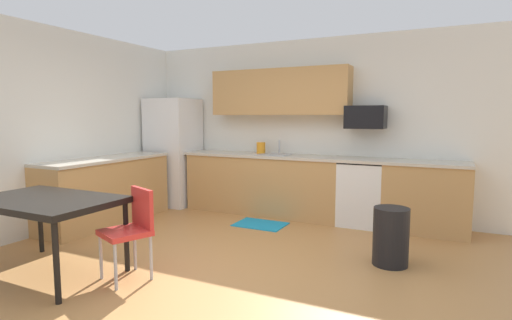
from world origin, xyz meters
TOP-DOWN VIEW (x-y plane):
  - ground_plane at (0.00, 0.00)m, footprint 12.00×12.00m
  - wall_back at (0.00, 2.65)m, footprint 5.80×0.10m
  - wall_left at (-2.65, 0.00)m, footprint 0.10×5.80m
  - cabinet_run_back at (-0.51, 2.30)m, footprint 2.48×0.60m
  - cabinet_run_back_right at (1.87, 2.30)m, footprint 1.07×0.60m
  - cabinet_run_left at (-2.30, 0.80)m, footprint 0.60×2.00m
  - countertop_back at (0.00, 2.30)m, footprint 4.80×0.64m
  - countertop_left at (-2.30, 0.80)m, footprint 0.64×2.00m
  - upper_cabinets_back at (-0.30, 2.43)m, footprint 2.20×0.34m
  - refrigerator at (-2.18, 2.22)m, footprint 0.76×0.70m
  - oven_range at (1.03, 2.30)m, footprint 0.60×0.60m
  - microwave at (1.03, 2.40)m, footprint 0.54×0.36m
  - sink_basin at (-0.31, 2.30)m, footprint 0.48×0.40m
  - sink_faucet at (-0.31, 2.48)m, footprint 0.02×0.02m
  - dining_table at (-1.35, -0.85)m, footprint 1.40×0.90m
  - chair_near_table at (-0.55, -0.55)m, footprint 0.52×0.52m
  - trash_bin at (1.61, 0.86)m, footprint 0.36×0.36m
  - floor_mat at (-0.25, 1.65)m, footprint 0.70×0.50m
  - kettle at (-0.57, 2.35)m, footprint 0.14×0.14m

SIDE VIEW (x-z plane):
  - ground_plane at x=0.00m, z-range 0.00..0.00m
  - floor_mat at x=-0.25m, z-range 0.00..0.01m
  - trash_bin at x=1.61m, z-range 0.00..0.60m
  - cabinet_run_back at x=-0.51m, z-range 0.00..0.90m
  - cabinet_run_back_right at x=1.87m, z-range 0.00..0.90m
  - cabinet_run_left at x=-2.30m, z-range 0.00..0.90m
  - oven_range at x=1.03m, z-range 0.00..0.91m
  - chair_near_table at x=-0.55m, z-range 0.08..0.93m
  - dining_table at x=-1.35m, z-range 0.31..1.07m
  - sink_basin at x=-0.31m, z-range 0.81..0.95m
  - refrigerator at x=-2.18m, z-range 0.00..1.82m
  - countertop_back at x=0.00m, z-range 0.90..0.94m
  - countertop_left at x=-2.30m, z-range 0.90..0.94m
  - kettle at x=-0.57m, z-range 0.92..1.12m
  - sink_faucet at x=-0.31m, z-range 0.92..1.16m
  - wall_back at x=0.00m, z-range 0.00..2.70m
  - wall_left at x=-2.65m, z-range 0.00..2.70m
  - microwave at x=1.03m, z-range 1.36..1.68m
  - upper_cabinets_back at x=-0.30m, z-range 1.55..2.25m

